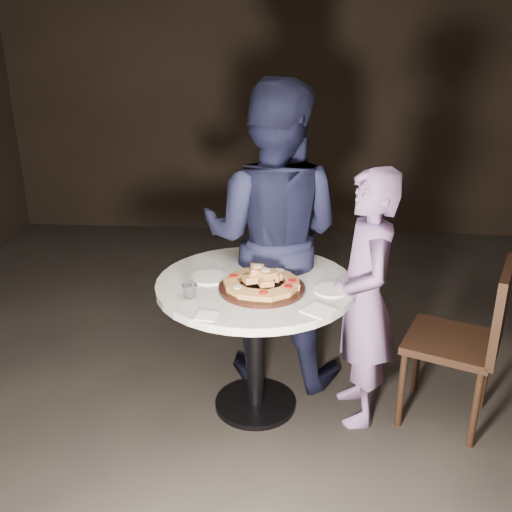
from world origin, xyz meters
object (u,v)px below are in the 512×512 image
at_px(chair_far, 277,266).
at_px(diner_navy, 272,237).
at_px(table, 255,306).
at_px(serving_board, 262,288).
at_px(focaccia_pile, 262,280).
at_px(chair_right, 471,334).
at_px(water_glass, 190,291).
at_px(diner_teal, 364,300).

distance_m(chair_far, diner_navy, 0.67).
bearing_deg(table, chair_far, 84.68).
xyz_separation_m(table, serving_board, (0.04, -0.11, 0.16)).
relative_size(chair_far, diner_navy, 0.49).
xyz_separation_m(focaccia_pile, chair_right, (1.15, 0.06, -0.31)).
bearing_deg(focaccia_pile, diner_navy, 87.02).
relative_size(table, chair_far, 1.22).
distance_m(water_glass, chair_right, 1.55).
bearing_deg(focaccia_pile, chair_right, 2.81).
relative_size(water_glass, diner_teal, 0.05).
height_order(table, water_glass, water_glass).
relative_size(table, diner_navy, 0.60).
height_order(table, chair_far, chair_far).
bearing_deg(diner_navy, chair_far, -80.74).
bearing_deg(table, focaccia_pile, -67.26).
bearing_deg(diner_navy, table, 90.67).
bearing_deg(chair_far, water_glass, 62.15).
distance_m(serving_board, chair_far, 1.10).
bearing_deg(water_glass, focaccia_pile, 19.26).
distance_m(serving_board, water_glass, 0.39).
relative_size(water_glass, chair_right, 0.08).
distance_m(chair_far, diner_teal, 1.10).
bearing_deg(table, water_glass, -143.48).
height_order(chair_far, diner_navy, diner_navy).
height_order(water_glass, chair_right, chair_right).
xyz_separation_m(table, diner_navy, (0.07, 0.41, 0.27)).
xyz_separation_m(chair_far, diner_teal, (0.52, -0.96, 0.20)).
relative_size(table, diner_teal, 0.77).
bearing_deg(focaccia_pile, serving_board, -155.08).
distance_m(table, focaccia_pile, 0.24).
bearing_deg(diner_teal, chair_far, -159.35).
bearing_deg(diner_navy, chair_right, 168.39).
relative_size(serving_board, chair_far, 0.50).
distance_m(chair_far, chair_right, 1.49).
bearing_deg(serving_board, chair_right, 2.86).
bearing_deg(diner_navy, focaccia_pile, 97.85).
xyz_separation_m(table, chair_far, (0.09, 0.94, -0.14)).
height_order(water_glass, diner_teal, diner_teal).
distance_m(serving_board, focaccia_pile, 0.04).
bearing_deg(chair_right, table, -69.16).
height_order(table, diner_navy, diner_navy).
relative_size(serving_board, diner_navy, 0.25).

